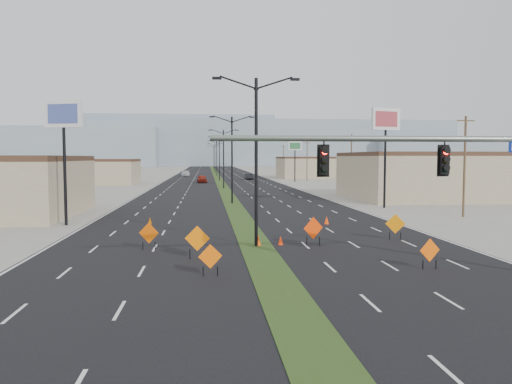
{
  "coord_description": "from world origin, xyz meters",
  "views": [
    {
      "loc": [
        -2.94,
        -17.45,
        5.36
      ],
      "look_at": [
        0.12,
        13.28,
        3.2
      ],
      "focal_mm": 35.0,
      "sensor_mm": 36.0,
      "label": 1
    }
  ],
  "objects": [
    {
      "name": "cone_1",
      "position": [
        0.13,
        12.12,
        0.34
      ],
      "size": [
        0.42,
        0.42,
        0.69
      ],
      "primitive_type": "cone",
      "rotation": [
        0.0,
        0.0,
        0.01
      ],
      "color": "#EA4904",
      "rests_on": "ground"
    },
    {
      "name": "ground",
      "position": [
        0.0,
        0.0,
        0.0
      ],
      "size": [
        600.0,
        600.0,
        0.0
      ],
      "primitive_type": "plane",
      "color": "gray",
      "rests_on": "ground"
    },
    {
      "name": "utility_pole_2",
      "position": [
        20.0,
        95.0,
        4.67
      ],
      "size": [
        1.6,
        0.2,
        9.0
      ],
      "color": "#4C3823",
      "rests_on": "ground"
    },
    {
      "name": "building_se_far",
      "position": [
        38.0,
        110.0,
        2.5
      ],
      "size": [
        44.0,
        16.0,
        5.0
      ],
      "primitive_type": "cube",
      "color": "tan",
      "rests_on": "ground"
    },
    {
      "name": "median_strip",
      "position": [
        0.0,
        100.0,
        0.0
      ],
      "size": [
        2.0,
        400.0,
        0.04
      ],
      "primitive_type": "cube",
      "color": "#2C4217",
      "rests_on": "ground"
    },
    {
      "name": "car_left",
      "position": [
        -3.9,
        87.49,
        0.81
      ],
      "size": [
        2.32,
        4.91,
        1.62
      ],
      "primitive_type": "imported",
      "rotation": [
        0.0,
        0.0,
        0.09
      ],
      "color": "maroon",
      "rests_on": "ground"
    },
    {
      "name": "signal_mast",
      "position": [
        8.56,
        2.0,
        4.79
      ],
      "size": [
        16.3,
        0.6,
        8.0
      ],
      "color": "slate",
      "rests_on": "ground"
    },
    {
      "name": "building_se_near",
      "position": [
        34.0,
        45.0,
        2.75
      ],
      "size": [
        36.0,
        18.0,
        5.5
      ],
      "primitive_type": "cube",
      "color": "tan",
      "rests_on": "ground"
    },
    {
      "name": "pole_sign_east_near",
      "position": [
        15.83,
        33.56,
        8.62
      ],
      "size": [
        3.38,
        1.32,
        10.49
      ],
      "rotation": [
        0.0,
        0.0,
        0.29
      ],
      "color": "black",
      "rests_on": "ground"
    },
    {
      "name": "mesa_backdrop",
      "position": [
        -30.0,
        320.0,
        16.0
      ],
      "size": [
        140.0,
        50.0,
        32.0
      ],
      "primitive_type": "cube",
      "color": "gray",
      "rests_on": "ground"
    },
    {
      "name": "pole_sign_east_far",
      "position": [
        16.28,
        89.88,
        7.12
      ],
      "size": [
        2.88,
        0.55,
        8.78
      ],
      "rotation": [
        0.0,
        0.0,
        -0.06
      ],
      "color": "black",
      "rests_on": "ground"
    },
    {
      "name": "construction_sign_0",
      "position": [
        -6.27,
        11.48,
        0.94
      ],
      "size": [
        1.16,
        0.4,
        1.6
      ],
      "rotation": [
        0.0,
        0.0,
        -0.31
      ],
      "color": "#D95004",
      "rests_on": "ground"
    },
    {
      "name": "utility_pole_1",
      "position": [
        20.0,
        60.0,
        4.67
      ],
      "size": [
        1.6,
        0.2,
        9.0
      ],
      "color": "#4C3823",
      "rests_on": "ground"
    },
    {
      "name": "construction_sign_4",
      "position": [
        7.65,
        5.13,
        0.87
      ],
      "size": [
        1.09,
        0.3,
        1.48
      ],
      "rotation": [
        0.0,
        0.0,
        0.23
      ],
      "color": "#FF5A05",
      "rests_on": "ground"
    },
    {
      "name": "utility_pole_0",
      "position": [
        20.0,
        25.0,
        4.67
      ],
      "size": [
        1.6,
        0.2,
        9.0
      ],
      "color": "#4C3823",
      "rests_on": "ground"
    },
    {
      "name": "cone_0",
      "position": [
        1.54,
        12.42,
        0.28
      ],
      "size": [
        0.43,
        0.43,
        0.55
      ],
      "primitive_type": "cone",
      "rotation": [
        0.0,
        0.0,
        0.38
      ],
      "color": "#FF3105",
      "rests_on": "ground"
    },
    {
      "name": "construction_sign_5",
      "position": [
        9.2,
        13.49,
        1.0
      ],
      "size": [
        1.25,
        0.32,
        1.7
      ],
      "rotation": [
        0.0,
        0.0,
        -0.22
      ],
      "color": "orange",
      "rests_on": "ground"
    },
    {
      "name": "construction_sign_2",
      "position": [
        -3.45,
        8.62,
        1.05
      ],
      "size": [
        1.31,
        0.31,
        1.77
      ],
      "rotation": [
        0.0,
        0.0,
        -0.2
      ],
      "color": "orange",
      "rests_on": "ground"
    },
    {
      "name": "pole_sign_west",
      "position": [
        -14.0,
        22.92,
        8.01
      ],
      "size": [
        3.15,
        1.32,
        9.8
      ],
      "rotation": [
        0.0,
        0.0,
        -0.31
      ],
      "color": "black",
      "rests_on": "ground"
    },
    {
      "name": "mesa_west",
      "position": [
        -120.0,
        280.0,
        11.0
      ],
      "size": [
        180.0,
        50.0,
        22.0
      ],
      "primitive_type": "cube",
      "color": "gray",
      "rests_on": "ground"
    },
    {
      "name": "road_surface",
      "position": [
        0.0,
        100.0,
        0.0
      ],
      "size": [
        25.0,
        400.0,
        0.02
      ],
      "primitive_type": "cube",
      "color": "black",
      "rests_on": "ground"
    },
    {
      "name": "streetlight_3",
      "position": [
        0.0,
        96.0,
        5.42
      ],
      "size": [
        5.15,
        0.24,
        10.02
      ],
      "color": "black",
      "rests_on": "ground"
    },
    {
      "name": "streetlight_2",
      "position": [
        0.0,
        68.0,
        5.42
      ],
      "size": [
        5.15,
        0.24,
        10.02
      ],
      "color": "black",
      "rests_on": "ground"
    },
    {
      "name": "cone_2",
      "position": [
        6.6,
        21.37,
        0.33
      ],
      "size": [
        0.53,
        0.53,
        0.66
      ],
      "primitive_type": "cone",
      "rotation": [
        0.0,
        0.0,
        -0.43
      ],
      "color": "#FF3C05",
      "rests_on": "ground"
    },
    {
      "name": "streetlight_5",
      "position": [
        0.0,
        152.0,
        5.42
      ],
      "size": [
        5.15,
        0.24,
        10.02
      ],
      "color": "black",
      "rests_on": "ground"
    },
    {
      "name": "cone_3",
      "position": [
        -7.45,
        22.64,
        0.3
      ],
      "size": [
        0.46,
        0.46,
        0.6
      ],
      "primitive_type": "cone",
      "rotation": [
        0.0,
        0.0,
        0.36
      ],
      "color": "#D66204",
      "rests_on": "ground"
    },
    {
      "name": "construction_sign_3",
      "position": [
        3.42,
        11.74,
        1.05
      ],
      "size": [
        1.26,
        0.52,
        1.78
      ],
      "rotation": [
        0.0,
        0.0,
        0.37
      ],
      "color": "#F23905",
      "rests_on": "ground"
    },
    {
      "name": "streetlight_6",
      "position": [
        0.0,
        180.0,
        5.42
      ],
      "size": [
        5.15,
        0.24,
        10.02
      ],
      "color": "black",
      "rests_on": "ground"
    },
    {
      "name": "car_far",
      "position": [
        -8.72,
        123.22,
        0.79
      ],
      "size": [
        2.27,
        5.44,
        1.57
      ],
      "primitive_type": "imported",
      "rotation": [
        0.0,
        0.0,
        -0.01
      ],
      "color": "#B6BBC1",
      "rests_on": "ground"
    },
    {
      "name": "utility_pole_3",
      "position": [
        20.0,
        130.0,
        4.67
      ],
      "size": [
        1.6,
        0.2,
        9.0
      ],
      "color": "#4C3823",
      "rests_on": "ground"
    },
    {
      "name": "construction_sign_1",
      "position": [
        -2.8,
        4.75,
        0.86
      ],
      "size": [
        1.09,
        0.27,
        1.47
      ],
      "rotation": [
        0.0,
        0.0,
        0.21
      ],
      "color": "#EE5C05",
      "rests_on": "ground"
    },
    {
      "name": "building_sw_far",
      "position": [
        -32.0,
        85.0,
        2.25
      ],
      "size": [
        30.0,
        14.0,
        4.5
      ],
      "primitive_type": "cube",
      "color": "tan",
      "rests_on": "ground"
    },
    {
      "name": "streetlight_4",
      "position": [
        0.0,
        124.0,
        5.42
      ],
      "size": [
        5.15,
        0.24,
        10.02
      ],
      "color": "black",
      "rests_on": "ground"
    },
    {
      "name": "streetlight_0",
      "position": [
        0.0,
        12.0,
        5.42
      ],
      "size": [
        5.15,
        0.24,
        10.02
      ],
      "color": "black",
      "rests_on": "ground"
    },
    {
      "name": "car_mid",
      "position": [
        7.14,
        100.94,
        0.7
      ],
      "size": [
        1.99,
        4.41,
        1.4
      ],
      "primitive_type": "imported",
      "rotation": [
        0.0,
        0.0,
        0.12
      ],
      "color": "black",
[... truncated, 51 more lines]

